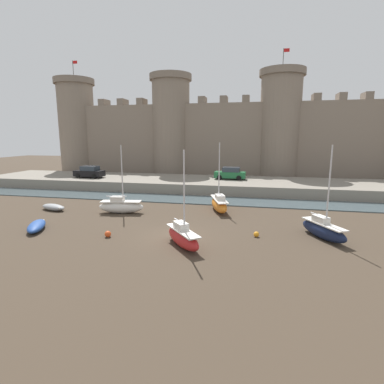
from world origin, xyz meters
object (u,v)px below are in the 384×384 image
object	(u,v)px
car_quay_centre_east	(230,173)
car_quay_west	(89,172)
sailboat_foreground_right	(183,237)
sailboat_near_channel_left	(219,204)
mooring_buoy_off_centre	(256,234)
sailboat_midflat_right	(121,206)
rowboat_near_channel_right	(37,226)
mooring_buoy_mid_mud	(108,234)
rowboat_foreground_left	(53,207)
sailboat_foreground_centre	(323,229)

from	to	relation	value
car_quay_centre_east	car_quay_west	world-z (taller)	same
sailboat_foreground_right	sailboat_near_channel_left	distance (m)	9.91
sailboat_near_channel_left	mooring_buoy_off_centre	distance (m)	7.80
sailboat_midflat_right	car_quay_centre_east	size ratio (longest dim) A/B	1.50
rowboat_near_channel_right	mooring_buoy_off_centre	distance (m)	16.42
sailboat_foreground_right	mooring_buoy_mid_mud	bearing A→B (deg)	173.23
sailboat_near_channel_left	car_quay_centre_east	bearing A→B (deg)	90.13
rowboat_near_channel_right	mooring_buoy_mid_mud	bearing A→B (deg)	-3.72
sailboat_foreground_right	sailboat_midflat_right	world-z (taller)	sailboat_midflat_right
sailboat_foreground_right	sailboat_near_channel_left	bearing A→B (deg)	83.35
sailboat_midflat_right	car_quay_west	xyz separation A→B (m)	(-10.67, 12.74, 1.44)
sailboat_midflat_right	mooring_buoy_off_centre	bearing A→B (deg)	-19.26
rowboat_foreground_left	mooring_buoy_mid_mud	bearing A→B (deg)	-34.63
sailboat_foreground_right	car_quay_centre_east	size ratio (longest dim) A/B	1.49
sailboat_foreground_right	sailboat_foreground_centre	world-z (taller)	sailboat_foreground_centre
sailboat_foreground_right	mooring_buoy_off_centre	xyz separation A→B (m)	(4.64, 2.89, -0.46)
sailboat_foreground_centre	sailboat_foreground_right	bearing A→B (deg)	-158.81
rowboat_near_channel_right	mooring_buoy_mid_mud	size ratio (longest dim) A/B	7.62
rowboat_near_channel_right	sailboat_midflat_right	world-z (taller)	sailboat_midflat_right
rowboat_near_channel_right	sailboat_midflat_right	xyz separation A→B (m)	(4.03, 6.12, 0.34)
rowboat_foreground_left	sailboat_foreground_right	bearing A→B (deg)	-25.16
sailboat_foreground_right	sailboat_midflat_right	bearing A→B (deg)	136.82
sailboat_midflat_right	mooring_buoy_mid_mud	bearing A→B (deg)	-72.55
sailboat_near_channel_left	sailboat_foreground_right	bearing A→B (deg)	-96.65
sailboat_near_channel_left	rowboat_foreground_left	distance (m)	15.94
sailboat_foreground_right	rowboat_foreground_left	distance (m)	16.02
sailboat_foreground_centre	mooring_buoy_mid_mud	world-z (taller)	sailboat_foreground_centre
rowboat_foreground_left	car_quay_west	distance (m)	13.78
sailboat_near_channel_left	car_quay_centre_east	xyz separation A→B (m)	(-0.03, 12.54, 1.42)
mooring_buoy_mid_mud	rowboat_foreground_left	bearing A→B (deg)	145.37
sailboat_near_channel_left	mooring_buoy_mid_mud	xyz separation A→B (m)	(-6.75, -9.18, -0.47)
rowboat_near_channel_right	sailboat_midflat_right	bearing A→B (deg)	56.64
mooring_buoy_mid_mud	car_quay_west	world-z (taller)	car_quay_west
sailboat_near_channel_left	rowboat_foreground_left	world-z (taller)	sailboat_near_channel_left
sailboat_foreground_centre	mooring_buoy_mid_mud	size ratio (longest dim) A/B	14.52
mooring_buoy_off_centre	car_quay_west	bearing A→B (deg)	143.42
sailboat_foreground_centre	rowboat_foreground_left	size ratio (longest dim) A/B	2.12
car_quay_west	rowboat_foreground_left	bearing A→B (deg)	-73.76
sailboat_foreground_right	mooring_buoy_mid_mud	xyz separation A→B (m)	(-5.60, 0.67, -0.43)
rowboat_near_channel_right	car_quay_centre_east	bearing A→B (deg)	59.03
mooring_buoy_off_centre	rowboat_near_channel_right	bearing A→B (deg)	-173.61
sailboat_foreground_right	car_quay_west	world-z (taller)	sailboat_foreground_right
car_quay_west	mooring_buoy_mid_mud	bearing A→B (deg)	-56.57
rowboat_near_channel_right	mooring_buoy_mid_mud	xyz separation A→B (m)	(6.07, -0.40, -0.10)
car_quay_centre_east	sailboat_foreground_right	bearing A→B (deg)	-92.87
car_quay_centre_east	mooring_buoy_off_centre	bearing A→B (deg)	-79.78
car_quay_centre_east	rowboat_foreground_left	bearing A→B (deg)	-135.08
rowboat_near_channel_right	rowboat_foreground_left	size ratio (longest dim) A/B	1.11
rowboat_near_channel_right	sailboat_near_channel_left	distance (m)	15.55
mooring_buoy_mid_mud	sailboat_foreground_centre	bearing A→B (deg)	11.05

